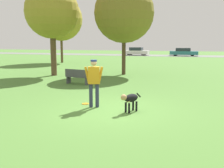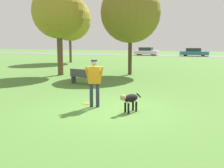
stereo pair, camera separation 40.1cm
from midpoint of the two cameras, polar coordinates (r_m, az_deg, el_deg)
ground_plane at (r=9.16m, az=-1.38°, el=-5.63°), size 120.00×120.00×0.00m
far_road_strip at (r=45.64m, az=13.82°, el=5.99°), size 120.00×6.00×0.01m
person at (r=9.36m, az=-5.20°, el=1.03°), size 0.67×0.34×1.72m
dog at (r=8.77m, az=2.67°, el=-3.27°), size 0.58×0.90×0.65m
frisbee at (r=10.06m, az=-6.95°, el=-4.29°), size 0.26×0.26×0.02m
tree_far_left at (r=30.40m, az=-11.46°, el=13.68°), size 4.80×4.80×7.22m
tree_near_left at (r=18.92m, az=-13.55°, el=15.05°), size 3.68×3.68×6.22m
tree_mid_center at (r=18.94m, az=2.01°, el=15.22°), size 4.20×4.20×6.44m
parked_car_white at (r=46.42m, az=5.14°, el=7.08°), size 4.23×2.03×1.38m
parked_car_teal at (r=45.50m, az=15.12°, el=6.74°), size 4.57×1.88×1.32m
park_bench at (r=14.68m, az=-8.41°, el=1.69°), size 1.45×0.63×0.84m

